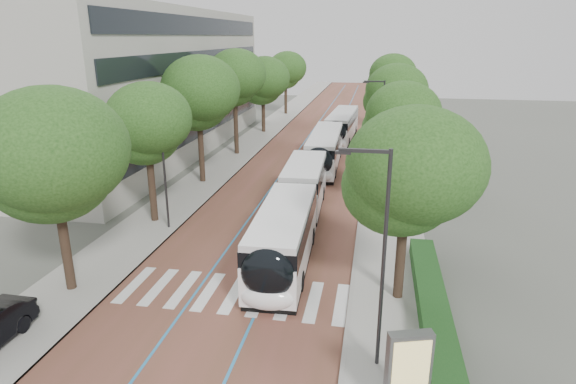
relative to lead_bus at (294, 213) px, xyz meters
name	(u,v)px	position (x,y,z in m)	size (l,w,h in m)	color
ground	(223,305)	(-1.83, -7.96, -1.63)	(160.00, 160.00, 0.00)	#51544C
road	(323,134)	(-1.83, 32.04, -1.62)	(11.00, 140.00, 0.02)	brown
sidewalk_left	(264,132)	(-9.33, 32.04, -1.57)	(4.00, 140.00, 0.12)	#9B9992
sidewalk_right	(385,136)	(5.67, 32.04, -1.57)	(4.00, 140.00, 0.12)	#9B9992
kerb_left	(279,132)	(-7.43, 32.04, -1.57)	(0.20, 140.00, 0.14)	gray
kerb_right	(369,136)	(3.77, 32.04, -1.57)	(0.20, 140.00, 0.14)	gray
zebra_crossing	(234,294)	(-1.63, -6.96, -1.60)	(10.55, 3.60, 0.01)	silver
lane_line_left	(310,134)	(-3.43, 32.04, -1.60)	(0.12, 126.00, 0.01)	#2477B4
lane_line_right	(336,135)	(-0.23, 32.04, -1.60)	(0.12, 126.00, 0.01)	#2477B4
office_building	(121,82)	(-21.30, 20.04, 5.37)	(18.11, 40.00, 14.00)	#9E9C92
hedge	(434,315)	(7.27, -7.96, -1.11)	(1.20, 14.00, 0.80)	#174319
streetlight_near	(379,245)	(4.79, -10.96, 3.19)	(1.82, 0.20, 8.00)	#2A292C
streetlight_far	(380,121)	(4.79, 14.04, 3.19)	(1.82, 0.20, 8.00)	#2A292C
lamp_post_left	(164,165)	(-7.93, 0.04, 2.49)	(0.14, 0.14, 8.00)	#2A292C
trees_left	(224,93)	(-9.33, 16.49, 4.90)	(6.38, 61.07, 9.82)	black
trees_right	(394,105)	(5.87, 14.71, 4.49)	(5.83, 47.80, 8.93)	black
lead_bus	(294,213)	(0.00, 0.00, 0.00)	(3.21, 18.48, 3.20)	black
bus_queued_0	(325,151)	(0.03, 16.35, 0.00)	(2.78, 12.45, 3.20)	white
bus_queued_1	(342,126)	(0.63, 28.96, 0.00)	(3.10, 12.50, 3.20)	white
ad_panel	(408,372)	(5.86, -13.23, 0.01)	(1.44, 0.77, 2.90)	#59595B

